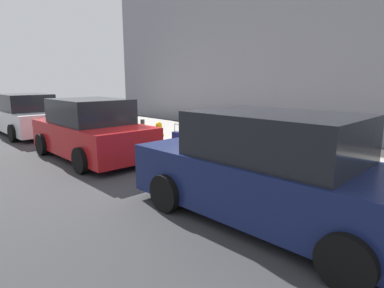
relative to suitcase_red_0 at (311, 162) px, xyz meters
The scene contains 18 objects.
ground_plane 3.58m from the suitcase_red_0, ahead, with size 40.00×40.00×0.00m, color #333335.
sidewalk_curb 4.00m from the suitcase_red_0, 28.60° to the right, with size 18.00×5.00×0.14m, color #ADA89E.
building_facade_sidewalk_side 8.85m from the suitcase_red_0, 63.30° to the right, with size 24.00×3.00×9.50m, color gray.
suitcase_red_0 is the anchor object (origin of this frame).
suitcase_navy_1 0.54m from the suitcase_red_0, ahead, with size 0.49×0.28×0.96m.
suitcase_black_2 1.10m from the suitcase_red_0, ahead, with size 0.46×0.24×0.83m.
suitcase_maroon_3 1.64m from the suitcase_red_0, ahead, with size 0.48×0.26×0.79m.
suitcase_teal_4 2.19m from the suitcase_red_0, ahead, with size 0.48×0.24×0.81m.
suitcase_silver_5 2.73m from the suitcase_red_0, ahead, with size 0.46×0.28×0.83m.
suitcase_olive_6 3.21m from the suitcase_red_0, ahead, with size 0.37×0.24×0.72m.
suitcase_red_7 3.67m from the suitcase_red_0, ahead, with size 0.41×0.24×1.01m.
suitcase_navy_8 4.16m from the suitcase_red_0, ahead, with size 0.43×0.21×0.78m.
fire_hydrant 5.12m from the suitcase_red_0, ahead, with size 0.39×0.21×0.75m.
bollard_post 5.80m from the suitcase_red_0, ahead, with size 0.14×0.14×0.78m, color #333338.
parking_meter 1.16m from the suitcase_red_0, 165.93° to the right, with size 0.12×0.09×1.27m.
parked_car_navy_0 2.15m from the suitcase_red_0, 99.74° to the left, with size 4.74×2.08×1.72m.
parked_car_red_1 5.93m from the suitcase_red_0, 20.72° to the left, with size 4.32×2.13×1.69m.
parked_car_white_2 11.42m from the suitcase_red_0, 10.59° to the left, with size 4.73×2.05×1.66m.
Camera 1 is at (-6.35, 5.68, 2.19)m, focal length 29.69 mm.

